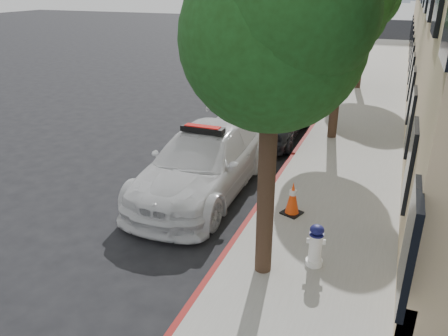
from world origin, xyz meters
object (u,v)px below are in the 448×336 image
at_px(parked_car_mid, 275,113).
at_px(parked_car_far, 306,63).
at_px(fire_hydrant, 316,246).
at_px(traffic_cone, 293,198).
at_px(police_car, 203,162).

xyz_separation_m(parked_car_mid, parked_car_far, (-1.34, 11.44, -0.18)).
bearing_deg(parked_car_far, fire_hydrant, -71.62).
bearing_deg(fire_hydrant, traffic_cone, 103.95).
xyz_separation_m(parked_car_mid, fire_hydrant, (2.79, -7.27, -0.26)).
bearing_deg(parked_car_far, parked_car_mid, -77.40).
distance_m(fire_hydrant, traffic_cone, 1.95).
relative_size(parked_car_mid, parked_car_far, 1.23).
height_order(police_car, fire_hydrant, police_car).
distance_m(police_car, parked_car_mid, 4.93).
relative_size(police_car, fire_hydrant, 6.66).
distance_m(parked_car_mid, fire_hydrant, 7.79).
bearing_deg(parked_car_far, traffic_cone, -73.11).
height_order(police_car, traffic_cone, police_car).
xyz_separation_m(parked_car_mid, traffic_cone, (1.95, -5.52, -0.28)).
bearing_deg(police_car, parked_car_far, 92.35).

